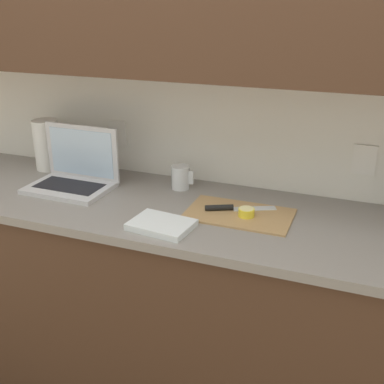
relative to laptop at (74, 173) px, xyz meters
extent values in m
cube|color=white|center=(0.46, 0.31, 0.31)|extent=(5.20, 0.06, 2.60)
cube|color=white|center=(0.07, 0.27, 0.12)|extent=(0.09, 0.01, 0.12)
cube|color=white|center=(1.17, 0.27, 0.12)|extent=(0.09, 0.01, 0.12)
cube|color=#472D1E|center=(0.46, -0.04, -0.54)|extent=(2.46, 0.60, 0.90)
cube|color=gray|center=(0.46, -0.04, -0.08)|extent=(2.54, 0.64, 0.03)
cube|color=silver|center=(0.00, -0.05, -0.05)|extent=(0.35, 0.25, 0.02)
cube|color=black|center=(0.00, -0.05, -0.04)|extent=(0.29, 0.15, 0.00)
cube|color=silver|center=(0.00, 0.07, 0.08)|extent=(0.36, 0.01, 0.25)
cube|color=silver|center=(0.00, 0.07, 0.08)|extent=(0.31, 0.01, 0.21)
cube|color=tan|center=(0.76, -0.03, -0.06)|extent=(0.40, 0.24, 0.01)
cube|color=silver|center=(0.80, 0.03, -0.05)|extent=(0.17, 0.11, 0.00)
cylinder|color=black|center=(0.67, -0.03, -0.04)|extent=(0.11, 0.07, 0.02)
cylinder|color=yellow|center=(0.79, -0.05, -0.04)|extent=(0.06, 0.06, 0.03)
cylinder|color=#F4EAA3|center=(0.79, -0.05, -0.02)|extent=(0.05, 0.05, 0.00)
cylinder|color=silver|center=(0.44, 0.15, -0.01)|extent=(0.08, 0.08, 0.10)
cube|color=silver|center=(0.49, 0.15, -0.01)|extent=(0.02, 0.01, 0.06)
cylinder|color=white|center=(-0.25, 0.16, 0.06)|extent=(0.12, 0.12, 0.24)
cube|color=white|center=(0.52, -0.24, -0.05)|extent=(0.24, 0.18, 0.02)
camera|label=1|loc=(1.19, -1.65, 0.71)|focal=45.00mm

